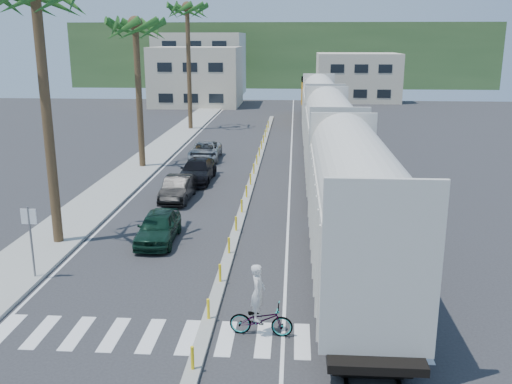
# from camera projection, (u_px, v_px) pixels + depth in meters

# --- Properties ---
(ground) EXTENTS (140.00, 140.00, 0.00)m
(ground) POSITION_uv_depth(u_px,v_px,m) (213.00, 309.00, 19.94)
(ground) COLOR #28282B
(ground) RESTS_ON ground
(sidewalk) EXTENTS (3.00, 90.00, 0.15)m
(sidewalk) POSITION_uv_depth(u_px,v_px,m) (150.00, 158.00, 44.55)
(sidewalk) COLOR gray
(sidewalk) RESTS_ON ground
(rails) EXTENTS (1.56, 100.00, 0.06)m
(rails) POSITION_uv_depth(u_px,v_px,m) (322.00, 154.00, 46.57)
(rails) COLOR black
(rails) RESTS_ON ground
(median) EXTENTS (0.45, 60.00, 0.85)m
(median) POSITION_uv_depth(u_px,v_px,m) (254.00, 175.00, 39.14)
(median) COLOR gray
(median) RESTS_ON ground
(crosswalk) EXTENTS (14.00, 2.20, 0.01)m
(crosswalk) POSITION_uv_depth(u_px,v_px,m) (204.00, 338.00, 18.01)
(crosswalk) COLOR silver
(crosswalk) RESTS_ON ground
(lane_markings) EXTENTS (9.42, 90.00, 0.01)m
(lane_markings) POSITION_uv_depth(u_px,v_px,m) (231.00, 160.00, 44.16)
(lane_markings) COLOR silver
(lane_markings) RESTS_ON ground
(freight_train) EXTENTS (3.00, 60.94, 5.85)m
(freight_train) POSITION_uv_depth(u_px,v_px,m) (326.00, 129.00, 40.75)
(freight_train) COLOR beige
(freight_train) RESTS_ON ground
(palm_trees) EXTENTS (3.50, 37.20, 13.75)m
(palm_trees) POSITION_uv_depth(u_px,v_px,m) (140.00, 14.00, 39.51)
(palm_trees) COLOR brown
(palm_trees) RESTS_ON ground
(street_sign) EXTENTS (0.60, 0.08, 3.00)m
(street_sign) POSITION_uv_depth(u_px,v_px,m) (30.00, 232.00, 21.83)
(street_sign) COLOR slate
(street_sign) RESTS_ON ground
(buildings) EXTENTS (38.00, 27.00, 10.00)m
(buildings) POSITION_uv_depth(u_px,v_px,m) (236.00, 70.00, 88.23)
(buildings) COLOR #C3B69B
(buildings) RESTS_ON ground
(hillside) EXTENTS (80.00, 20.00, 12.00)m
(hillside) POSITION_uv_depth(u_px,v_px,m) (282.00, 54.00, 114.68)
(hillside) COLOR #385628
(hillside) RESTS_ON ground
(car_lead) EXTENTS (1.91, 4.28, 1.43)m
(car_lead) POSITION_uv_depth(u_px,v_px,m) (158.00, 227.00, 26.35)
(car_lead) COLOR black
(car_lead) RESTS_ON ground
(car_second) EXTENTS (1.67, 4.34, 1.41)m
(car_second) POSITION_uv_depth(u_px,v_px,m) (178.00, 188.00, 33.14)
(car_second) COLOR black
(car_second) RESTS_ON ground
(car_third) EXTENTS (2.24, 5.11, 1.46)m
(car_third) POSITION_uv_depth(u_px,v_px,m) (197.00, 170.00, 37.52)
(car_third) COLOR black
(car_third) RESTS_ON ground
(car_rear) EXTENTS (2.58, 5.06, 1.36)m
(car_rear) POSITION_uv_depth(u_px,v_px,m) (205.00, 151.00, 44.32)
(car_rear) COLOR #999B9D
(car_rear) RESTS_ON ground
(cyclist) EXTENTS (1.00, 2.12, 2.40)m
(cyclist) POSITION_uv_depth(u_px,v_px,m) (260.00, 313.00, 18.00)
(cyclist) COLOR #9EA0A5
(cyclist) RESTS_ON ground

